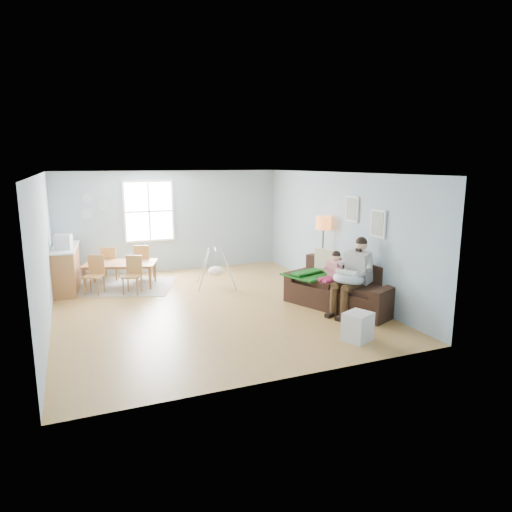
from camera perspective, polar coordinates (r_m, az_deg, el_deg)
name	(u,v)px	position (r m, az deg, el deg)	size (l,w,h in m)	color
room	(207,188)	(9.06, -6.13, 8.48)	(8.40, 9.40, 3.90)	#A87C3B
window	(149,211)	(12.37, -13.24, 5.46)	(1.32, 0.08, 1.62)	white
pictures	(364,216)	(9.47, 13.40, 4.90)	(0.05, 1.34, 0.74)	white
wall_plates	(92,206)	(12.22, -19.82, 5.86)	(0.67, 0.02, 0.66)	#AAC4CC
sofa	(343,292)	(9.49, 10.78, -4.40)	(1.78, 2.44, 0.91)	black
green_throw	(311,274)	(9.77, 6.90, -2.27)	(1.02, 0.88, 0.04)	#145917
beige_pillow	(326,262)	(9.88, 8.81, -0.71)	(0.15, 0.53, 0.53)	tan
father	(353,273)	(9.09, 12.08, -2.11)	(1.12, 0.78, 1.48)	gray
nursing_pillow	(348,279)	(8.97, 11.47, -2.82)	(0.59, 0.59, 0.16)	silver
infant	(347,273)	(8.96, 11.27, -2.15)	(0.32, 0.41, 0.16)	silver
toddler	(332,269)	(9.43, 9.53, -1.65)	(0.61, 0.43, 0.91)	silver
floor_lamp	(323,229)	(10.52, 8.42, 3.34)	(0.34, 0.34, 1.71)	black
storage_cube	(357,327)	(7.81, 12.57, -8.63)	(0.55, 0.52, 0.48)	silver
rug	(122,286)	(11.39, -16.43, -3.63)	(2.36, 1.80, 0.01)	#9B978D
dining_table	(121,275)	(11.32, -16.51, -2.25)	(1.64, 0.92, 0.58)	olive
chair_sw	(95,272)	(10.85, -19.49, -1.95)	(0.53, 0.53, 0.87)	brown
chair_se	(133,273)	(10.62, -15.12, -2.01)	(0.52, 0.52, 0.86)	brown
chair_nw	(110,261)	(11.94, -17.81, -0.65)	(0.49, 0.49, 0.87)	brown
chair_ne	(143,260)	(11.72, -13.90, -0.50)	(0.56, 0.56, 0.91)	brown
counter	(66,268)	(11.45, -22.62, -1.35)	(0.69, 1.86, 1.02)	olive
monitor	(63,242)	(10.98, -22.97, 1.65)	(0.40, 0.39, 0.32)	#B4B4B9
baby_swing	(216,270)	(10.79, -5.03, -1.79)	(1.09, 1.10, 0.92)	#B4B4B9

